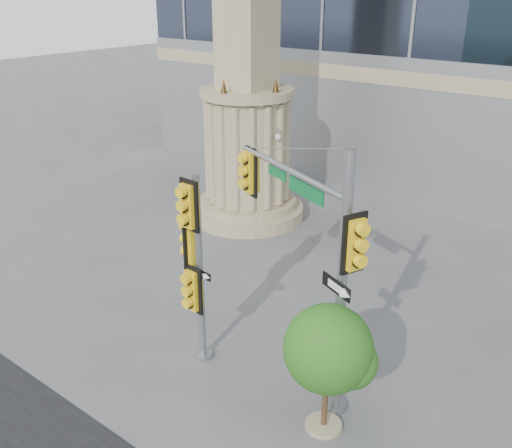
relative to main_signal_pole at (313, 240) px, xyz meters
The scene contains 5 objects.
ground 4.40m from the main_signal_pole, 127.67° to the right, with size 120.00×120.00×0.00m, color #545456.
monument 10.47m from the main_signal_pole, 136.60° to the left, with size 4.40×4.40×16.60m.
main_signal_pole is the anchor object (origin of this frame).
secondary_signal_pole 2.91m from the main_signal_pole, 160.33° to the right, with size 0.83×0.64×4.84m.
street_tree 2.35m from the main_signal_pole, 42.22° to the right, with size 1.86×1.82×2.90m.
Camera 1 is at (7.29, -7.47, 8.75)m, focal length 40.00 mm.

